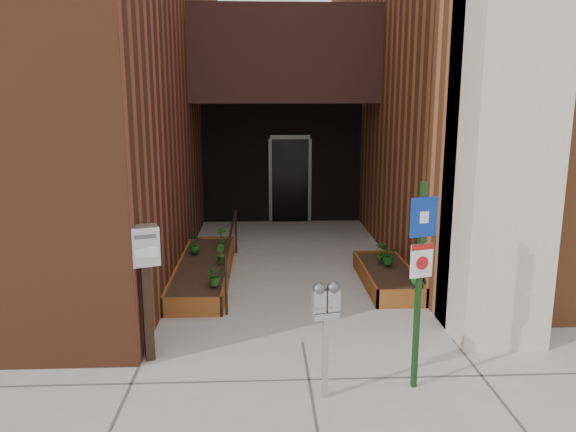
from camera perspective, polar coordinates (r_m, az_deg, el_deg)
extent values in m
plane|color=#9E9991|center=(7.54, 1.48, -12.68)|extent=(80.00, 80.00, 0.00)
cube|color=brown|center=(14.71, -25.96, 18.16)|extent=(8.00, 14.60, 10.00)
cube|color=brown|center=(15.52, 23.34, 18.00)|extent=(8.00, 13.70, 10.00)
cube|color=beige|center=(7.72, 20.75, 4.18)|extent=(1.10, 1.20, 4.40)
cube|color=black|center=(12.86, -0.42, 15.88)|extent=(4.20, 2.00, 2.00)
cube|color=black|center=(14.33, -0.63, 5.48)|extent=(4.00, 0.30, 3.00)
cube|color=black|center=(14.22, 0.21, 3.60)|extent=(0.90, 0.06, 2.10)
cube|color=#B79338|center=(6.99, -14.85, -2.05)|extent=(0.04, 0.30, 0.30)
cube|color=brown|center=(8.37, -9.76, -9.14)|extent=(0.90, 0.04, 0.30)
cube|color=brown|center=(11.74, -7.68, -2.83)|extent=(0.90, 0.04, 0.30)
cube|color=brown|center=(10.10, -10.98, -5.45)|extent=(0.04, 3.60, 0.30)
cube|color=brown|center=(10.01, -6.08, -5.45)|extent=(0.04, 3.60, 0.30)
cube|color=black|center=(10.05, -8.54, -5.57)|extent=(0.82, 3.52, 0.26)
cube|color=brown|center=(8.75, 11.56, -8.26)|extent=(0.80, 0.04, 0.30)
cube|color=brown|center=(10.75, 8.77, -4.28)|extent=(0.80, 0.04, 0.30)
cube|color=brown|center=(9.67, 7.81, -6.13)|extent=(0.04, 2.20, 0.30)
cube|color=brown|center=(9.83, 12.19, -5.99)|extent=(0.04, 2.20, 0.30)
cube|color=black|center=(9.75, 10.01, -6.18)|extent=(0.72, 2.12, 0.26)
cylinder|color=black|center=(8.30, -6.32, -7.03)|extent=(0.04, 0.04, 0.90)
cylinder|color=black|center=(11.46, -5.31, -1.60)|extent=(0.04, 0.04, 0.90)
cylinder|color=black|center=(9.76, -5.78, -1.45)|extent=(0.04, 3.30, 0.04)
cube|color=#A5A5A8|center=(6.12, 3.79, -14.22)|extent=(0.06, 0.06, 0.90)
cube|color=#A5A5A8|center=(5.92, 3.86, -10.02)|extent=(0.28, 0.16, 0.07)
cube|color=#A5A5A8|center=(5.84, 3.16, -8.64)|extent=(0.15, 0.11, 0.23)
sphere|color=#59595B|center=(5.80, 3.18, -7.39)|extent=(0.13, 0.13, 0.13)
cube|color=white|center=(5.80, 3.30, -8.63)|extent=(0.08, 0.02, 0.04)
cube|color=#B21414|center=(5.82, 3.29, -9.29)|extent=(0.08, 0.02, 0.03)
cube|color=#A5A5A8|center=(5.89, 4.59, -8.49)|extent=(0.15, 0.11, 0.23)
sphere|color=#59595B|center=(5.84, 4.62, -7.26)|extent=(0.13, 0.13, 0.13)
cube|color=white|center=(5.84, 4.74, -8.48)|extent=(0.08, 0.02, 0.04)
cube|color=#B21414|center=(5.87, 4.73, -9.14)|extent=(0.08, 0.02, 0.03)
cube|color=#143915|center=(6.20, 13.11, -7.15)|extent=(0.07, 0.07, 2.30)
cube|color=navy|center=(5.96, 13.63, -0.11)|extent=(0.31, 0.11, 0.42)
cube|color=white|center=(5.96, 13.66, -0.12)|extent=(0.10, 0.04, 0.13)
cube|color=white|center=(6.08, 13.41, -4.45)|extent=(0.26, 0.10, 0.37)
cube|color=#B21414|center=(6.03, 13.51, -3.08)|extent=(0.25, 0.09, 0.06)
cylinder|color=#B21414|center=(6.07, 13.47, -4.67)|extent=(0.14, 0.06, 0.15)
cube|color=black|center=(7.06, -14.05, -9.46)|extent=(0.14, 0.14, 1.22)
cube|color=silver|center=(6.80, -14.41, -2.91)|extent=(0.40, 0.34, 0.47)
cube|color=#59595B|center=(6.64, -14.31, -2.06)|extent=(0.23, 0.09, 0.04)
cube|color=white|center=(6.69, -14.23, -3.63)|extent=(0.25, 0.10, 0.11)
imported|color=#1F5D1A|center=(8.75, -7.45, -5.97)|extent=(0.39, 0.39, 0.32)
imported|color=#275819|center=(9.88, -6.89, -3.81)|extent=(0.25, 0.25, 0.33)
imported|color=#175119|center=(10.53, -9.47, -2.84)|extent=(0.22, 0.22, 0.34)
imported|color=#205618|center=(10.93, -6.74, -2.10)|extent=(0.28, 0.28, 0.38)
imported|color=#1A5C1E|center=(8.88, 12.93, -5.90)|extent=(0.23, 0.23, 0.32)
imported|color=#24611B|center=(10.00, 9.39, -3.58)|extent=(0.23, 0.23, 0.36)
imported|color=#1B5919|center=(9.84, 10.18, -3.90)|extent=(0.33, 0.33, 0.35)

